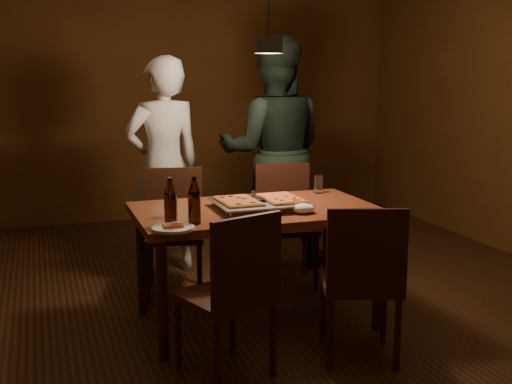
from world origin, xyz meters
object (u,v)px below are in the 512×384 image
object	(u,v)px
beer_bottle_a	(170,201)
pendant_lamp	(268,44)
chair_far_right	(285,212)
diner_dark	(273,152)
dining_table	(256,219)
chair_near_left	(234,281)
pizza_tray	(260,205)
plate_slice	(173,228)
beer_bottle_b	(194,200)
chair_far_left	(174,219)
chair_near_right	(363,270)
diner_white	(164,167)

from	to	relation	value
beer_bottle_a	pendant_lamp	world-z (taller)	pendant_lamp
chair_far_right	diner_dark	distance (m)	0.62
dining_table	chair_near_left	size ratio (longest dim) A/B	2.79
chair_near_left	beer_bottle_a	size ratio (longest dim) A/B	2.06
chair_far_right	pizza_tray	distance (m)	0.92
chair_near_left	plate_slice	xyz separation A→B (m)	(-0.24, 0.33, 0.22)
dining_table	chair_far_right	xyz separation A→B (m)	(0.48, 0.73, -0.14)
chair_far_right	plate_slice	distance (m)	1.58
beer_bottle_b	plate_slice	size ratio (longest dim) A/B	1.14
dining_table	chair_near_left	world-z (taller)	chair_near_left
dining_table	pizza_tray	size ratio (longest dim) A/B	2.73
chair_far_left	chair_near_left	xyz separation A→B (m)	(-0.00, -1.51, 0.00)
chair_near_right	beer_bottle_b	bearing A→B (deg)	169.21
chair_far_right	chair_near_left	bearing A→B (deg)	69.29
beer_bottle_a	diner_dark	distance (m)	1.85
chair_far_right	chair_near_right	bearing A→B (deg)	94.50
chair_far_left	chair_near_right	world-z (taller)	same
beer_bottle_b	pizza_tray	bearing A→B (deg)	28.87
diner_dark	pendant_lamp	bearing A→B (deg)	86.11
chair_far_left	diner_dark	distance (m)	1.09
dining_table	plate_slice	xyz separation A→B (m)	(-0.61, -0.39, 0.08)
chair_far_right	beer_bottle_b	xyz separation A→B (m)	(-0.95, -1.02, 0.35)
chair_near_right	beer_bottle_a	size ratio (longest dim) A/B	2.04
pizza_tray	chair_far_left	bearing A→B (deg)	113.78
dining_table	beer_bottle_a	world-z (taller)	beer_bottle_a
chair_far_right	chair_near_right	world-z (taller)	same
dining_table	plate_slice	bearing A→B (deg)	-147.26
pizza_tray	beer_bottle_a	bearing A→B (deg)	-161.01
chair_near_left	pendant_lamp	bearing A→B (deg)	41.00
chair_far_left	plate_slice	world-z (taller)	chair_far_left
chair_near_right	diner_dark	bearing A→B (deg)	102.53
pendant_lamp	dining_table	bearing A→B (deg)	-127.84
chair_near_left	pendant_lamp	size ratio (longest dim) A/B	0.49
dining_table	beer_bottle_a	distance (m)	0.67
plate_slice	pendant_lamp	bearing A→B (deg)	37.61
dining_table	chair_near_left	xyz separation A→B (m)	(-0.36, -0.72, -0.14)
diner_white	pizza_tray	bearing A→B (deg)	95.25
chair_far_left	plate_slice	bearing A→B (deg)	91.66
chair_far_left	beer_bottle_a	bearing A→B (deg)	91.00
chair_far_left	pizza_tray	distance (m)	0.93
chair_far_left	plate_slice	distance (m)	1.22
pizza_tray	beer_bottle_a	xyz separation A→B (m)	(-0.60, -0.22, 0.11)
plate_slice	beer_bottle_a	bearing A→B (deg)	83.31
pendant_lamp	chair_far_right	bearing A→B (deg)	58.05
pizza_tray	plate_slice	xyz separation A→B (m)	(-0.62, -0.36, -0.01)
dining_table	chair_near_right	size ratio (longest dim) A/B	2.82
plate_slice	chair_near_right	bearing A→B (deg)	-20.90
pizza_tray	diner_dark	world-z (taller)	diner_dark
beer_bottle_b	chair_far_left	bearing A→B (deg)	84.71
beer_bottle_b	plate_slice	world-z (taller)	beer_bottle_b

